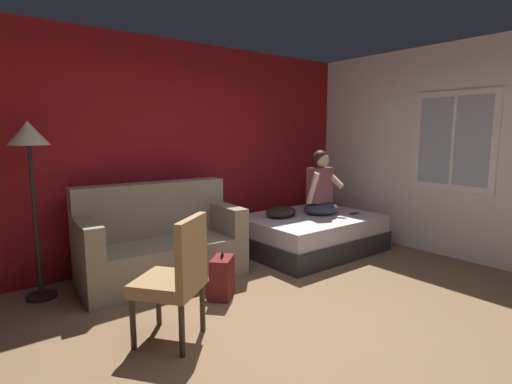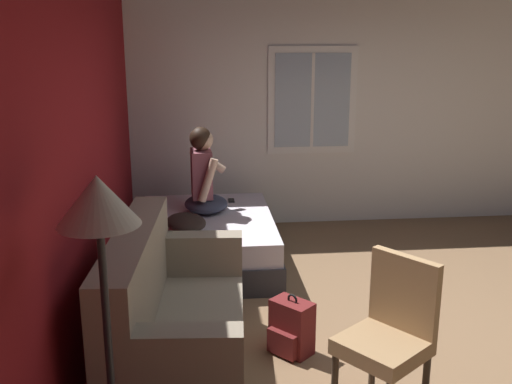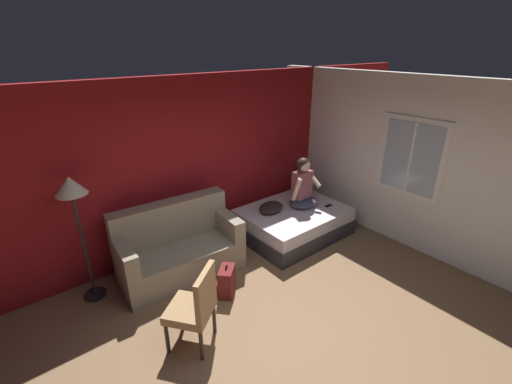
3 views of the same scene
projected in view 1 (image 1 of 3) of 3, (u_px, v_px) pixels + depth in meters
ground_plane at (305, 342)px, 3.07m from camera, size 40.00×40.00×0.00m
wall_back_accent at (157, 153)px, 4.89m from camera, size 10.94×0.16×2.70m
wall_side_with_window at (490, 153)px, 4.73m from camera, size 0.19×6.44×2.70m
bed at (310, 233)px, 5.42m from camera, size 1.77×1.36×0.48m
couch at (160, 243)px, 4.36m from camera, size 1.75×0.94×1.04m
side_chair at (176, 275)px, 3.01m from camera, size 0.65×0.65×0.98m
person_seated at (321, 188)px, 5.46m from camera, size 0.55×0.47×0.88m
backpack at (221, 278)px, 3.87m from camera, size 0.35×0.35×0.46m
throw_pillow at (281, 212)px, 5.30m from camera, size 0.56×0.48×0.14m
cell_phone at (354, 214)px, 5.50m from camera, size 0.15×0.07×0.01m
floor_lamp at (30, 151)px, 3.68m from camera, size 0.36×0.36×1.70m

